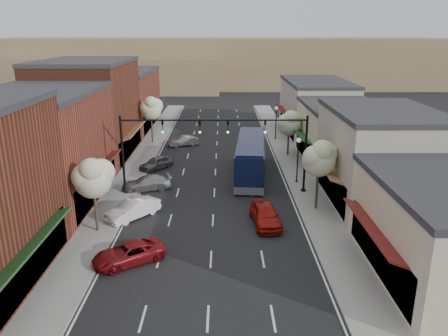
{
  "coord_description": "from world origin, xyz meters",
  "views": [
    {
      "loc": [
        0.76,
        -28.75,
        13.9
      ],
      "look_at": [
        0.87,
        8.35,
        2.2
      ],
      "focal_mm": 35.0,
      "sensor_mm": 36.0,
      "label": 1
    }
  ],
  "objects_px": {
    "tree_right_near": "(320,157)",
    "coach_bus": "(251,157)",
    "lamp_post_far": "(276,117)",
    "parked_car_b": "(133,209)",
    "signal_mast_right": "(279,143)",
    "tree_right_far": "(290,122)",
    "tree_left_near": "(93,177)",
    "signal_mast_left": "(149,143)",
    "parked_car_c": "(146,183)",
    "parked_car_d": "(156,163)",
    "lamp_post_near": "(298,153)",
    "tree_left_far": "(151,108)",
    "parked_car_e": "(183,141)",
    "red_hatchback": "(265,215)",
    "parked_car_a": "(129,253)"
  },
  "relations": [
    {
      "from": "tree_right_near",
      "to": "parked_car_e",
      "type": "relative_size",
      "value": 1.57
    },
    {
      "from": "lamp_post_near",
      "to": "tree_left_near",
      "type": "bearing_deg",
      "value": -146.67
    },
    {
      "from": "tree_left_near",
      "to": "parked_car_b",
      "type": "bearing_deg",
      "value": 51.06
    },
    {
      "from": "tree_right_far",
      "to": "parked_car_e",
      "type": "distance_m",
      "value": 13.82
    },
    {
      "from": "tree_right_far",
      "to": "parked_car_d",
      "type": "distance_m",
      "value": 15.72
    },
    {
      "from": "red_hatchback",
      "to": "parked_car_c",
      "type": "bearing_deg",
      "value": 137.28
    },
    {
      "from": "parked_car_e",
      "to": "tree_right_far",
      "type": "bearing_deg",
      "value": 47.89
    },
    {
      "from": "signal_mast_left",
      "to": "coach_bus",
      "type": "relative_size",
      "value": 0.67
    },
    {
      "from": "tree_left_far",
      "to": "tree_right_near",
      "type": "bearing_deg",
      "value": -52.96
    },
    {
      "from": "parked_car_c",
      "to": "parked_car_d",
      "type": "bearing_deg",
      "value": 163.18
    },
    {
      "from": "signal_mast_left",
      "to": "parked_car_d",
      "type": "distance_m",
      "value": 8.04
    },
    {
      "from": "tree_right_far",
      "to": "red_hatchback",
      "type": "bearing_deg",
      "value": -103.26
    },
    {
      "from": "tree_right_far",
      "to": "lamp_post_near",
      "type": "xyz_separation_m",
      "value": [
        -0.55,
        -9.44,
        -0.99
      ]
    },
    {
      "from": "parked_car_d",
      "to": "signal_mast_right",
      "type": "bearing_deg",
      "value": 7.91
    },
    {
      "from": "tree_left_near",
      "to": "lamp_post_far",
      "type": "bearing_deg",
      "value": 60.22
    },
    {
      "from": "signal_mast_left",
      "to": "coach_bus",
      "type": "distance_m",
      "value": 10.67
    },
    {
      "from": "coach_bus",
      "to": "signal_mast_left",
      "type": "bearing_deg",
      "value": -147.43
    },
    {
      "from": "parked_car_c",
      "to": "signal_mast_left",
      "type": "bearing_deg",
      "value": 21.48
    },
    {
      "from": "tree_right_far",
      "to": "parked_car_a",
      "type": "distance_m",
      "value": 28.01
    },
    {
      "from": "tree_right_far",
      "to": "tree_left_far",
      "type": "relative_size",
      "value": 0.89
    },
    {
      "from": "lamp_post_far",
      "to": "parked_car_b",
      "type": "xyz_separation_m",
      "value": [
        -14.0,
        -25.51,
        -2.27
      ]
    },
    {
      "from": "signal_mast_right",
      "to": "red_hatchback",
      "type": "distance_m",
      "value": 7.97
    },
    {
      "from": "parked_car_d",
      "to": "parked_car_c",
      "type": "bearing_deg",
      "value": -51.52
    },
    {
      "from": "tree_left_far",
      "to": "parked_car_a",
      "type": "xyz_separation_m",
      "value": [
        3.14,
        -30.34,
        -3.97
      ]
    },
    {
      "from": "parked_car_c",
      "to": "signal_mast_right",
      "type": "bearing_deg",
      "value": 69.63
    },
    {
      "from": "coach_bus",
      "to": "parked_car_c",
      "type": "bearing_deg",
      "value": -152.43
    },
    {
      "from": "parked_car_b",
      "to": "tree_right_far",
      "type": "bearing_deg",
      "value": 90.15
    },
    {
      "from": "tree_left_near",
      "to": "parked_car_a",
      "type": "height_order",
      "value": "tree_left_near"
    },
    {
      "from": "signal_mast_left",
      "to": "tree_left_near",
      "type": "xyz_separation_m",
      "value": [
        -2.63,
        -8.05,
        -0.4
      ]
    },
    {
      "from": "tree_right_far",
      "to": "coach_bus",
      "type": "bearing_deg",
      "value": -124.13
    },
    {
      "from": "lamp_post_far",
      "to": "parked_car_d",
      "type": "bearing_deg",
      "value": -137.08
    },
    {
      "from": "red_hatchback",
      "to": "lamp_post_near",
      "type": "bearing_deg",
      "value": 61.26
    },
    {
      "from": "parked_car_c",
      "to": "tree_right_far",
      "type": "bearing_deg",
      "value": 110.81
    },
    {
      "from": "coach_bus",
      "to": "parked_car_a",
      "type": "height_order",
      "value": "coach_bus"
    },
    {
      "from": "tree_right_far",
      "to": "parked_car_b",
      "type": "xyz_separation_m",
      "value": [
        -14.55,
        -17.46,
        -3.25
      ]
    },
    {
      "from": "red_hatchback",
      "to": "parked_car_e",
      "type": "xyz_separation_m",
      "value": [
        -8.13,
        23.45,
        -0.17
      ]
    },
    {
      "from": "signal_mast_right",
      "to": "parked_car_e",
      "type": "height_order",
      "value": "signal_mast_right"
    },
    {
      "from": "signal_mast_right",
      "to": "tree_right_far",
      "type": "distance_m",
      "value": 12.27
    },
    {
      "from": "tree_right_far",
      "to": "lamp_post_near",
      "type": "height_order",
      "value": "tree_right_far"
    },
    {
      "from": "tree_right_near",
      "to": "tree_left_far",
      "type": "relative_size",
      "value": 0.97
    },
    {
      "from": "signal_mast_left",
      "to": "tree_left_far",
      "type": "xyz_separation_m",
      "value": [
        -2.63,
        17.95,
        -0.02
      ]
    },
    {
      "from": "tree_left_far",
      "to": "lamp_post_near",
      "type": "height_order",
      "value": "tree_left_far"
    },
    {
      "from": "lamp_post_near",
      "to": "coach_bus",
      "type": "distance_m",
      "value": 4.99
    },
    {
      "from": "tree_right_far",
      "to": "red_hatchback",
      "type": "height_order",
      "value": "tree_right_far"
    },
    {
      "from": "coach_bus",
      "to": "parked_car_e",
      "type": "relative_size",
      "value": 3.24
    },
    {
      "from": "lamp_post_far",
      "to": "lamp_post_near",
      "type": "bearing_deg",
      "value": -90.0
    },
    {
      "from": "tree_left_far",
      "to": "lamp_post_far",
      "type": "relative_size",
      "value": 1.38
    },
    {
      "from": "signal_mast_left",
      "to": "tree_right_near",
      "type": "xyz_separation_m",
      "value": [
        13.97,
        -4.05,
        -0.17
      ]
    },
    {
      "from": "tree_left_near",
      "to": "coach_bus",
      "type": "distance_m",
      "value": 17.59
    },
    {
      "from": "tree_right_near",
      "to": "coach_bus",
      "type": "distance_m",
      "value": 10.41
    }
  ]
}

